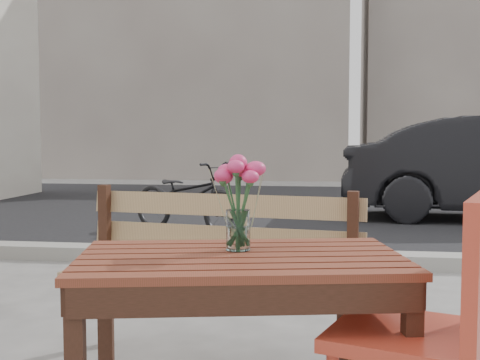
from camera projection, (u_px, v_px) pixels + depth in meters
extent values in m
cube|color=black|center=(295.00, 208.00, 9.00)|extent=(30.00, 8.00, 0.00)
cube|color=gray|center=(274.00, 257.00, 5.05)|extent=(30.00, 0.25, 0.12)
cube|color=gray|center=(196.00, 27.00, 16.04)|extent=(8.00, 3.00, 8.00)
cube|color=brown|center=(241.00, 259.00, 2.04)|extent=(1.20, 0.84, 0.03)
cube|color=black|center=(106.00, 333.00, 2.30)|extent=(0.06, 0.06, 0.65)
cube|color=black|center=(363.00, 328.00, 2.37)|extent=(0.06, 0.06, 0.65)
cube|color=#98774E|center=(210.00, 277.00, 2.74)|extent=(1.41, 0.58, 0.03)
cube|color=#98774E|center=(224.00, 221.00, 2.92)|extent=(1.36, 0.24, 0.37)
cube|color=black|center=(71.00, 320.00, 2.78)|extent=(0.06, 0.06, 0.45)
cube|color=black|center=(343.00, 348.00, 2.42)|extent=(0.06, 0.06, 0.45)
cube|color=black|center=(105.00, 266.00, 3.07)|extent=(0.06, 0.06, 0.83)
cube|color=black|center=(352.00, 283.00, 2.71)|extent=(0.06, 0.06, 0.83)
cube|color=#B73924|center=(407.00, 336.00, 1.87)|extent=(0.57, 0.57, 0.04)
cube|color=#B73924|center=(479.00, 268.00, 1.76)|extent=(0.19, 0.44, 0.43)
cylinder|color=white|center=(238.00, 230.00, 2.12)|extent=(0.09, 0.09, 0.14)
cylinder|color=#2B5F33|center=(238.00, 210.00, 2.11)|extent=(0.05, 0.05, 0.29)
imported|color=black|center=(187.00, 198.00, 6.63)|extent=(1.60, 1.19, 0.80)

